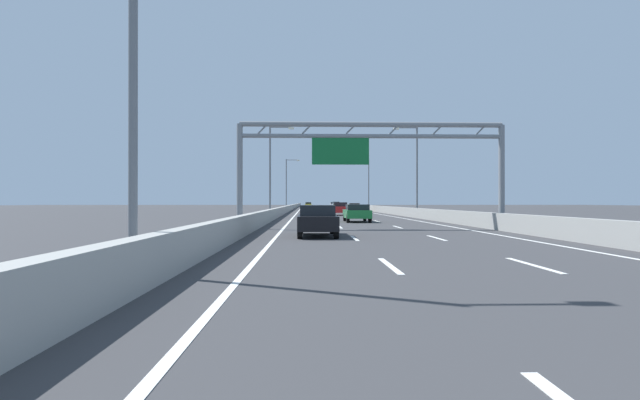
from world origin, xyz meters
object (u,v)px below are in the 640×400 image
Objects in this scene: streetlamp_left_near at (144,30)px; green_car at (357,213)px; white_car at (333,204)px; orange_car at (354,207)px; streetlamp_left_far at (288,181)px; streetlamp_left_mid at (272,165)px; streetlamp_right_far at (367,181)px; silver_car at (336,205)px; yellow_car at (308,205)px; streetlamp_right_mid at (415,165)px; black_car at (317,220)px; red_car at (340,209)px; sign_gantry at (368,147)px.

streetlamp_left_near reaches higher than green_car.
orange_car is (-0.20, -62.02, -0.05)m from white_car.
streetlamp_left_mid is at bearing -90.00° from streetlamp_left_far.
streetlamp_right_far is (14.93, 0.00, 0.00)m from streetlamp_left_far.
yellow_car is at bearing 158.55° from silver_car.
streetlamp_right_mid is at bearing -87.26° from silver_car.
streetlamp_left_mid and streetlamp_left_far have the same top height.
streetlamp_right_mid reaches higher than silver_car.
streetlamp_right_mid is 25.61m from orange_car.
streetlamp_left_far reaches higher than black_car.
streetlamp_right_mid is at bearing -37.44° from red_car.
green_car is (7.52, -12.65, -4.67)m from streetlamp_left_mid.
streetlamp_left_near is at bearing -99.38° from red_car.
yellow_car is at bearing 91.82° from sign_gantry.
orange_car is (10.95, 24.86, -4.70)m from streetlamp_left_mid.
sign_gantry is 27.69m from red_car.
silver_car is at bearing 81.69° from streetlamp_left_mid.
streetlamp_left_mid is 80.09m from yellow_car.
streetlamp_left_far is at bearing 126.60° from orange_car.
streetlamp_left_near is (-7.22, -17.92, 0.56)m from sign_gantry.
streetlamp_right_mid is 80.73m from yellow_car.
red_car is (-3.46, -19.16, 0.06)m from orange_car.
streetlamp_right_mid is 2.13× the size of silver_car.
streetlamp_right_mid is at bearing 59.63° from green_car.
streetlamp_left_near is 2.18× the size of green_car.
streetlamp_left_mid is 2.15× the size of white_car.
black_car is at bearing -102.56° from green_car.
streetlamp_right_mid reaches higher than white_car.
orange_car is at bearing -82.79° from yellow_car.
silver_car reaches higher than green_car.
streetlamp_left_mid is 27.57m from orange_car.
streetlamp_left_near is 2.26× the size of yellow_car.
streetlamp_right_far reaches higher than silver_car.
green_car is (0.30, 9.03, -4.11)m from sign_gantry.
yellow_car is 0.95× the size of white_car.
yellow_car is 1.00× the size of red_car.
streetlamp_left_far is (-14.93, 39.61, 0.00)m from streetlamp_right_mid.
streetlamp_right_far is 35.02m from red_car.
streetlamp_right_far is at bearing 80.89° from black_car.
streetlamp_left_near reaches higher than sign_gantry.
streetlamp_left_near is 2.18× the size of orange_car.
streetlamp_left_mid is at bearing -113.77° from orange_car.
sign_gantry reaches higher than orange_car.
white_car is at bearing 90.55° from silver_car.
streetlamp_left_mid is 87.72m from white_car.
sign_gantry is at bearing -92.34° from silver_car.
white_car is at bearing 89.81° from orange_car.
black_car is (-3.14, -6.39, -4.09)m from sign_gantry.
streetlamp_left_mid is 2.18× the size of orange_car.
red_car is at bearing -77.55° from streetlamp_left_far.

